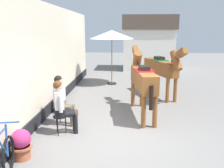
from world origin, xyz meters
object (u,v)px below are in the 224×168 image
leaning_bicycle (0,168)px  flower_planter_far (60,102)px  saddled_horse_near (142,78)px  cafe_parasol (112,35)px  seated_visitor_far (62,98)px  saddled_horse_far (162,68)px  satchel_bag (73,113)px  flower_planter_near (21,144)px  seated_visitor_near (62,104)px

leaning_bicycle → flower_planter_far: bearing=91.1°
saddled_horse_near → cafe_parasol: (-1.21, 4.36, 1.20)m
leaning_bicycle → seated_visitor_far: bearing=84.8°
saddled_horse_far → seated_visitor_far: bearing=-134.5°
seated_visitor_far → saddled_horse_near: (2.26, 0.99, 0.38)m
saddled_horse_near → satchel_bag: 2.38m
satchel_bag → flower_planter_far: bearing=95.9°
saddled_horse_far → flower_planter_far: bearing=-148.3°
cafe_parasol → saddled_horse_far: bearing=-46.3°
seated_visitor_far → cafe_parasol: cafe_parasol is taller
seated_visitor_far → flower_planter_near: (-0.35, -1.93, -0.44)m
seated_visitor_near → cafe_parasol: cafe_parasol is taller
cafe_parasol → satchel_bag: cafe_parasol is taller
flower_planter_near → leaning_bicycle: 1.03m
flower_planter_near → flower_planter_far: (0.00, 2.97, 0.00)m
seated_visitor_near → cafe_parasol: size_ratio=0.54×
seated_visitor_near → saddled_horse_far: bearing=52.2°
saddled_horse_far → flower_planter_far: 4.17m
saddled_horse_near → satchel_bag: size_ratio=10.68×
saddled_horse_near → flower_planter_near: size_ratio=4.67×
seated_visitor_far → cafe_parasol: size_ratio=0.54×
saddled_horse_far → flower_planter_near: size_ratio=4.50×
saddled_horse_far → leaning_bicycle: 7.05m
satchel_bag → saddled_horse_near: bearing=-37.5°
satchel_bag → seated_visitor_far: bearing=-149.9°
flower_planter_far → cafe_parasol: 4.97m
seated_visitor_near → satchel_bag: bearing=90.7°
leaning_bicycle → cafe_parasol: 8.64m
cafe_parasol → seated_visitor_near: bearing=-98.4°
flower_planter_far → cafe_parasol: cafe_parasol is taller
seated_visitor_near → flower_planter_near: bearing=-111.7°
leaning_bicycle → seated_visitor_near: bearing=79.3°
flower_planter_far → seated_visitor_near: bearing=-72.8°
seated_visitor_far → flower_planter_near: 2.01m
leaning_bicycle → satchel_bag: bearing=83.3°
seated_visitor_near → leaning_bicycle: (-0.44, -2.32, -0.38)m
flower_planter_near → cafe_parasol: bearing=79.1°
seated_visitor_near → leaning_bicycle: seated_visitor_near is taller
saddled_horse_near → flower_planter_far: 2.73m
saddled_horse_far → leaning_bicycle: (-3.40, -6.13, -0.76)m
flower_planter_near → cafe_parasol: 7.70m
seated_visitor_far → saddled_horse_far: bearing=45.5°
satchel_bag → saddled_horse_far: bearing=-6.3°
saddled_horse_far → flower_planter_far: size_ratio=4.50×
flower_planter_far → satchel_bag: (0.50, -0.38, -0.23)m
saddled_horse_near → leaning_bicycle: 4.75m
flower_planter_far → leaning_bicycle: size_ratio=0.37×
seated_visitor_far → saddled_horse_far: (3.13, 3.18, 0.38)m
flower_planter_near → satchel_bag: flower_planter_near is taller
seated_visitor_near → saddled_horse_near: (2.09, 1.62, 0.38)m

